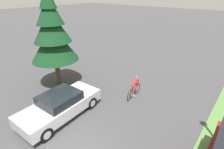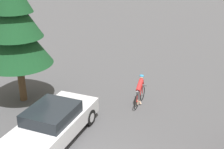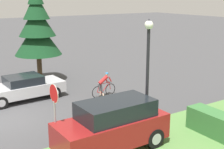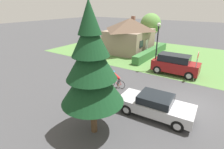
% 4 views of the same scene
% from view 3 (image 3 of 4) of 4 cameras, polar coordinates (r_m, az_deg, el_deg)
% --- Properties ---
extents(ground_plane, '(140.00, 140.00, 0.00)m').
position_cam_3_polar(ground_plane, '(16.34, -18.73, -7.88)').
color(ground_plane, '#424244').
extents(sedan_left_lane, '(2.13, 4.71, 1.42)m').
position_cam_3_polar(sedan_left_lane, '(18.92, -15.88, -2.33)').
color(sedan_left_lane, '#BCBCC1').
rests_on(sedan_left_lane, ground).
extents(cyclist, '(0.44, 1.70, 1.47)m').
position_cam_3_polar(cyclist, '(18.77, -1.54, -1.94)').
color(cyclist, black).
rests_on(cyclist, ground).
extents(parked_suv_right, '(1.99, 4.52, 2.00)m').
position_cam_3_polar(parked_suv_right, '(12.35, 0.11, -9.33)').
color(parked_suv_right, maroon).
rests_on(parked_suv_right, ground).
extents(stop_sign, '(0.73, 0.07, 2.82)m').
position_cam_3_polar(stop_sign, '(11.80, -10.49, -5.54)').
color(stop_sign, gray).
rests_on(stop_sign, ground).
extents(street_lamp, '(0.36, 0.36, 5.05)m').
position_cam_3_polar(street_lamp, '(12.99, 6.57, 2.50)').
color(street_lamp, black).
rests_on(street_lamp, ground).
extents(conifer_tall_near, '(3.22, 3.22, 6.87)m').
position_cam_3_polar(conifer_tall_near, '(22.14, -13.52, 8.42)').
color(conifer_tall_near, '#4C3823').
rests_on(conifer_tall_near, ground).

